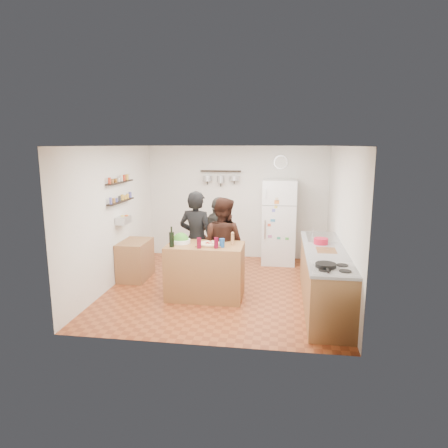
% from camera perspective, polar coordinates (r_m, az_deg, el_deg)
% --- Properties ---
extents(room_shell, '(4.20, 4.20, 4.20)m').
position_cam_1_polar(room_shell, '(7.28, 0.33, 1.21)').
color(room_shell, brown).
rests_on(room_shell, ground).
extents(prep_island, '(1.25, 0.72, 0.91)m').
position_cam_1_polar(prep_island, '(6.69, -2.69, -6.74)').
color(prep_island, '#925A35').
rests_on(prep_island, floor).
extents(pizza_board, '(0.42, 0.34, 0.02)m').
position_cam_1_polar(pizza_board, '(6.53, -2.07, -2.95)').
color(pizza_board, brown).
rests_on(pizza_board, prep_island).
extents(pizza, '(0.34, 0.34, 0.02)m').
position_cam_1_polar(pizza, '(6.52, -2.08, -2.78)').
color(pizza, '#CEB087').
rests_on(pizza, pizza_board).
extents(salad_bowl, '(0.32, 0.32, 0.06)m').
position_cam_1_polar(salad_bowl, '(6.69, -6.19, -2.45)').
color(salad_bowl, white).
rests_on(salad_bowl, prep_island).
extents(wine_bottle, '(0.08, 0.08, 0.24)m').
position_cam_1_polar(wine_bottle, '(6.44, -7.49, -2.21)').
color(wine_bottle, black).
rests_on(wine_bottle, prep_island).
extents(wine_glass_near, '(0.07, 0.07, 0.17)m').
position_cam_1_polar(wine_glass_near, '(6.32, -3.60, -2.73)').
color(wine_glass_near, '#5B071B').
rests_on(wine_glass_near, prep_island).
extents(wine_glass_far, '(0.07, 0.07, 0.17)m').
position_cam_1_polar(wine_glass_far, '(6.31, -1.12, -2.73)').
color(wine_glass_far, '#57071D').
rests_on(wine_glass_far, prep_island).
extents(pepper_mill, '(0.05, 0.05, 0.17)m').
position_cam_1_polar(pepper_mill, '(6.52, 1.23, -2.27)').
color(pepper_mill, '#AB7547').
rests_on(pepper_mill, prep_island).
extents(salt_canister, '(0.09, 0.09, 0.14)m').
position_cam_1_polar(salt_canister, '(6.38, -0.29, -2.72)').
color(salt_canister, navy).
rests_on(salt_canister, prep_island).
extents(person_left, '(0.71, 0.54, 1.74)m').
position_cam_1_polar(person_left, '(7.08, -3.97, -2.24)').
color(person_left, black).
rests_on(person_left, floor).
extents(person_center, '(0.95, 0.84, 1.64)m').
position_cam_1_polar(person_center, '(7.00, -0.24, -2.82)').
color(person_center, black).
rests_on(person_center, floor).
extents(person_back, '(0.97, 0.82, 1.56)m').
position_cam_1_polar(person_back, '(7.58, -0.78, -2.02)').
color(person_back, '#2A2825').
rests_on(person_back, floor).
extents(counter_run, '(0.63, 2.63, 0.90)m').
position_cam_1_polar(counter_run, '(6.54, 14.18, -7.56)').
color(counter_run, '#9E7042').
rests_on(counter_run, floor).
extents(stove_top, '(0.60, 0.62, 0.02)m').
position_cam_1_polar(stove_top, '(5.50, 15.38, -6.18)').
color(stove_top, white).
rests_on(stove_top, counter_run).
extents(skillet, '(0.28, 0.28, 0.05)m').
position_cam_1_polar(skillet, '(5.50, 14.34, -5.73)').
color(skillet, black).
rests_on(skillet, stove_top).
extents(sink, '(0.50, 0.80, 0.03)m').
position_cam_1_polar(sink, '(7.23, 13.70, -1.90)').
color(sink, silver).
rests_on(sink, counter_run).
extents(cutting_board, '(0.30, 0.40, 0.02)m').
position_cam_1_polar(cutting_board, '(6.37, 14.41, -3.74)').
color(cutting_board, brown).
rests_on(cutting_board, counter_run).
extents(red_bowl, '(0.23, 0.23, 0.10)m').
position_cam_1_polar(red_bowl, '(6.74, 13.67, -2.39)').
color(red_bowl, red).
rests_on(red_bowl, counter_run).
extents(fridge, '(0.70, 0.68, 1.80)m').
position_cam_1_polar(fridge, '(8.62, 7.86, 0.31)').
color(fridge, white).
rests_on(fridge, floor).
extents(wall_clock, '(0.30, 0.03, 0.30)m').
position_cam_1_polar(wall_clock, '(8.80, 8.10, 8.73)').
color(wall_clock, silver).
rests_on(wall_clock, back_wall).
extents(spice_shelf_lower, '(0.12, 1.00, 0.02)m').
position_cam_1_polar(spice_shelf_lower, '(7.58, -14.51, 3.16)').
color(spice_shelf_lower, black).
rests_on(spice_shelf_lower, left_wall).
extents(spice_shelf_upper, '(0.12, 1.00, 0.02)m').
position_cam_1_polar(spice_shelf_upper, '(7.54, -14.64, 5.79)').
color(spice_shelf_upper, black).
rests_on(spice_shelf_upper, left_wall).
extents(produce_basket, '(0.18, 0.35, 0.14)m').
position_cam_1_polar(produce_basket, '(7.62, -14.17, 0.55)').
color(produce_basket, silver).
rests_on(produce_basket, left_wall).
extents(side_table, '(0.50, 0.80, 0.73)m').
position_cam_1_polar(side_table, '(7.83, -12.54, -5.01)').
color(side_table, olive).
rests_on(side_table, floor).
extents(pot_rack, '(0.90, 0.04, 0.04)m').
position_cam_1_polar(pot_rack, '(8.84, -0.47, 7.55)').
color(pot_rack, black).
rests_on(pot_rack, back_wall).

